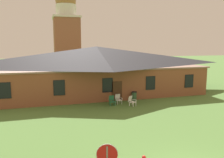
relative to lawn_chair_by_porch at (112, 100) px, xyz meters
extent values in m
cube|color=brown|center=(-0.06, 6.42, 1.10)|extent=(24.28, 10.00, 3.20)
cube|color=#926D5E|center=(-0.06, 6.42, 2.78)|extent=(24.76, 10.20, 0.16)
pyramid|color=#28282D|center=(-0.06, 6.42, 4.02)|extent=(25.25, 10.40, 2.32)
cube|color=black|center=(-9.77, 1.39, 1.26)|extent=(1.10, 0.06, 1.50)
cube|color=black|center=(-4.91, 1.39, 1.26)|extent=(1.10, 0.06, 1.50)
cube|color=black|center=(-0.06, 1.39, 1.26)|extent=(1.10, 0.06, 1.50)
cube|color=black|center=(4.80, 1.39, 1.26)|extent=(1.10, 0.06, 1.50)
cube|color=black|center=(9.65, 1.39, 1.26)|extent=(1.10, 0.06, 1.50)
cube|color=#422819|center=(0.96, 1.39, 0.55)|extent=(1.10, 0.06, 2.10)
cube|color=#93563D|center=(-1.80, 24.65, 4.95)|extent=(4.80, 4.80, 10.89)
cube|color=silver|center=(-1.80, 24.65, 10.57)|extent=(5.18, 5.18, 0.36)
cylinder|color=silver|center=(-1.80, 24.65, 11.85)|extent=(3.80, 3.80, 2.20)
sphere|color=#9E6B38|center=(-1.80, 24.65, 13.63)|extent=(3.88, 3.88, 3.88)
cylinder|color=white|center=(-4.15, -13.36, 1.42)|extent=(0.78, 0.22, 0.81)
cylinder|color=#B71414|center=(-4.15, -13.38, 1.42)|extent=(0.74, 0.22, 0.76)
cube|color=#28704C|center=(0.23, -0.34, -0.32)|extent=(0.05, 0.05, 0.36)
cube|color=#28704C|center=(-0.23, -0.35, -0.32)|extent=(0.05, 0.05, 0.36)
cube|color=#28704C|center=(0.23, 0.10, -0.32)|extent=(0.05, 0.05, 0.36)
cube|color=#28704C|center=(-0.23, 0.10, -0.32)|extent=(0.05, 0.05, 0.36)
cube|color=#28704C|center=(0.00, -0.12, -0.11)|extent=(0.54, 0.52, 0.05)
cube|color=#28704C|center=(0.00, 0.19, 0.19)|extent=(0.51, 0.19, 0.54)
cube|color=#28704C|center=(0.29, -0.14, 0.08)|extent=(0.06, 0.47, 0.03)
cube|color=#28704C|center=(0.29, -0.30, -0.03)|extent=(0.04, 0.04, 0.22)
cube|color=#28704C|center=(-0.29, -0.14, 0.08)|extent=(0.06, 0.47, 0.03)
cube|color=#28704C|center=(-0.29, -0.31, -0.03)|extent=(0.04, 0.04, 0.22)
cube|color=white|center=(1.05, 0.09, -0.32)|extent=(0.05, 0.05, 0.36)
cube|color=white|center=(0.59, 0.05, -0.32)|extent=(0.05, 0.05, 0.36)
cube|color=white|center=(1.01, 0.53, -0.32)|extent=(0.05, 0.05, 0.36)
cube|color=white|center=(0.55, 0.49, -0.32)|extent=(0.05, 0.05, 0.36)
cube|color=white|center=(0.80, 0.29, -0.11)|extent=(0.58, 0.57, 0.05)
cube|color=white|center=(0.77, 0.60, 0.19)|extent=(0.53, 0.24, 0.54)
cube|color=white|center=(1.09, 0.30, 0.08)|extent=(0.10, 0.47, 0.03)
cube|color=white|center=(1.10, 0.14, -0.03)|extent=(0.04, 0.04, 0.22)
cube|color=white|center=(0.51, 0.25, 0.08)|extent=(0.10, 0.47, 0.03)
cube|color=white|center=(0.53, 0.09, -0.03)|extent=(0.04, 0.04, 0.22)
cube|color=white|center=(2.15, -0.92, -0.32)|extent=(0.07, 0.07, 0.36)
cube|color=white|center=(1.77, -1.18, -0.32)|extent=(0.07, 0.07, 0.36)
cube|color=white|center=(1.91, -0.55, -0.32)|extent=(0.07, 0.07, 0.36)
cube|color=white|center=(1.53, -0.81, -0.32)|extent=(0.07, 0.07, 0.36)
cube|color=white|center=(1.84, -0.86, -0.11)|extent=(0.74, 0.73, 0.05)
cube|color=white|center=(1.67, -0.61, 0.19)|extent=(0.53, 0.44, 0.54)
cube|color=white|center=(2.09, -0.72, 0.08)|extent=(0.31, 0.42, 0.03)
cube|color=white|center=(2.18, -0.85, -0.03)|extent=(0.06, 0.06, 0.22)
cube|color=white|center=(1.61, -1.04, 0.08)|extent=(0.31, 0.42, 0.03)
cube|color=white|center=(1.70, -1.18, -0.03)|extent=(0.06, 0.06, 0.22)
sphere|color=red|center=(-1.95, -11.80, 0.19)|extent=(0.20, 0.20, 0.20)
cylinder|color=#335638|center=(2.79, 1.12, -0.05)|extent=(0.52, 0.52, 0.90)
cylinder|color=black|center=(2.79, 1.12, 0.44)|extent=(0.56, 0.56, 0.08)
camera|label=1|loc=(-6.20, -20.89, 5.35)|focal=36.67mm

